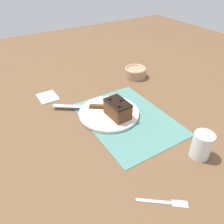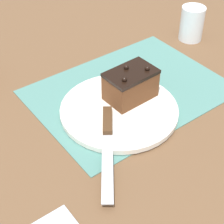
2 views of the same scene
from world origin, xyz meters
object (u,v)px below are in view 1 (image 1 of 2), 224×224
at_px(cake_plate, 109,113).
at_px(chocolate_cake, 118,109).
at_px(drinking_glass, 202,145).
at_px(serving_knife, 89,106).
at_px(dessert_fork, 167,202).
at_px(small_bowl, 136,72).

xyz_separation_m(cake_plate, chocolate_cake, (-0.04, -0.02, 0.04)).
relative_size(chocolate_cake, drinking_glass, 1.18).
xyz_separation_m(serving_knife, dessert_fork, (-0.53, 0.02, -0.02)).
bearing_deg(drinking_glass, cake_plate, 21.07).
bearing_deg(serving_knife, drinking_glass, -119.47).
xyz_separation_m(cake_plate, dessert_fork, (-0.46, 0.08, -0.01)).
relative_size(drinking_glass, dessert_fork, 0.77).
xyz_separation_m(small_bowl, dessert_fork, (-0.70, 0.41, -0.03)).
relative_size(serving_knife, small_bowl, 1.72).
bearing_deg(chocolate_cake, dessert_fork, 166.75).
relative_size(serving_knife, drinking_glass, 2.17).
xyz_separation_m(serving_knife, drinking_glass, (-0.46, -0.21, 0.03)).
xyz_separation_m(chocolate_cake, dessert_fork, (-0.41, 0.10, -0.05)).
height_order(small_bowl, dessert_fork, small_bowl).
distance_m(chocolate_cake, serving_knife, 0.15).
bearing_deg(chocolate_cake, drinking_glass, -158.77).
distance_m(serving_knife, dessert_fork, 0.54).
bearing_deg(chocolate_cake, small_bowl, -47.35).
relative_size(chocolate_cake, serving_knife, 0.54).
distance_m(chocolate_cake, dessert_fork, 0.43).
bearing_deg(serving_knife, cake_plate, -105.87).
height_order(cake_plate, small_bowl, small_bowl).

